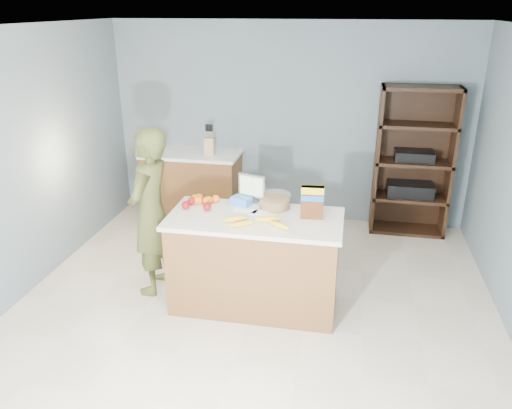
% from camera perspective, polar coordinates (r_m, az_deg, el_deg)
% --- Properties ---
extents(floor, '(4.50, 5.00, 0.02)m').
position_cam_1_polar(floor, '(4.62, -0.84, -13.21)').
color(floor, beige).
rests_on(floor, ground).
extents(walls, '(4.52, 5.02, 2.51)m').
position_cam_1_polar(walls, '(3.91, -0.98, 7.00)').
color(walls, slate).
rests_on(walls, ground).
extents(counter_peninsula, '(1.56, 0.76, 0.90)m').
position_cam_1_polar(counter_peninsula, '(4.65, -0.12, -6.92)').
color(counter_peninsula, brown).
rests_on(counter_peninsula, ground).
extents(back_cabinet, '(1.24, 0.62, 0.90)m').
position_cam_1_polar(back_cabinet, '(6.60, -7.21, 2.18)').
color(back_cabinet, brown).
rests_on(back_cabinet, ground).
extents(shelving_unit, '(0.90, 0.40, 1.80)m').
position_cam_1_polar(shelving_unit, '(6.36, 17.45, 4.47)').
color(shelving_unit, black).
rests_on(shelving_unit, ground).
extents(person, '(0.44, 0.63, 1.64)m').
position_cam_1_polar(person, '(4.85, -11.93, -0.91)').
color(person, '#424720').
rests_on(person, ground).
extents(knife_block, '(0.12, 0.10, 0.31)m').
position_cam_1_polar(knife_block, '(6.31, -5.32, 6.71)').
color(knife_block, tan).
rests_on(knife_block, back_cabinet).
extents(envelopes, '(0.42, 0.21, 0.00)m').
position_cam_1_polar(envelopes, '(4.54, -0.19, -0.87)').
color(envelopes, white).
rests_on(envelopes, counter_peninsula).
extents(bananas, '(0.62, 0.27, 0.05)m').
position_cam_1_polar(bananas, '(4.28, 0.03, -1.99)').
color(bananas, yellow).
rests_on(bananas, counter_peninsula).
extents(apples, '(0.28, 0.23, 0.08)m').
position_cam_1_polar(apples, '(4.67, -6.76, 0.12)').
color(apples, maroon).
rests_on(apples, counter_peninsula).
extents(oranges, '(0.27, 0.15, 0.08)m').
position_cam_1_polar(oranges, '(4.76, -6.15, 0.57)').
color(oranges, orange).
rests_on(oranges, counter_peninsula).
extents(blue_carton, '(0.21, 0.17, 0.08)m').
position_cam_1_polar(blue_carton, '(4.69, -1.69, 0.38)').
color(blue_carton, blue).
rests_on(blue_carton, counter_peninsula).
extents(salad_bowl, '(0.30, 0.30, 0.13)m').
position_cam_1_polar(salad_bowl, '(4.63, 2.15, 0.33)').
color(salad_bowl, '#267219').
rests_on(salad_bowl, counter_peninsula).
extents(tv, '(0.28, 0.12, 0.28)m').
position_cam_1_polar(tv, '(4.70, -0.45, 1.99)').
color(tv, silver).
rests_on(tv, counter_peninsula).
extents(cereal_box, '(0.20, 0.09, 0.30)m').
position_cam_1_polar(cereal_box, '(4.38, 6.45, 0.51)').
color(cereal_box, '#592B14').
rests_on(cereal_box, counter_peninsula).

